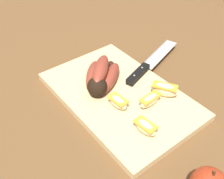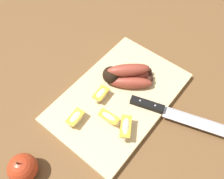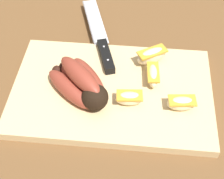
{
  "view_description": "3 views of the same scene",
  "coord_description": "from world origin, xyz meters",
  "px_view_note": "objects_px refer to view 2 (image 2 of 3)",
  "views": [
    {
      "loc": [
        -0.42,
        0.37,
        0.51
      ],
      "look_at": [
        -0.0,
        0.04,
        0.05
      ],
      "focal_mm": 43.85,
      "sensor_mm": 36.0,
      "label": 1
    },
    {
      "loc": [
        -0.32,
        -0.21,
        0.63
      ],
      "look_at": [
        -0.02,
        0.03,
        0.06
      ],
      "focal_mm": 38.73,
      "sensor_mm": 36.0,
      "label": 2
    },
    {
      "loc": [
        -0.04,
        0.49,
        0.56
      ],
      "look_at": [
        -0.0,
        0.03,
        0.03
      ],
      "focal_mm": 54.36,
      "sensor_mm": 36.0,
      "label": 3
    }
  ],
  "objects_px": {
    "chefs_knife": "(163,110)",
    "apple_wedge_far": "(109,118)",
    "apple_wedge_middle": "(76,118)",
    "banana_bunch": "(127,75)",
    "apple_wedge_near": "(101,95)",
    "whole_apple": "(23,168)",
    "apple_wedge_extra": "(126,128)"
  },
  "relations": [
    {
      "from": "apple_wedge_near",
      "to": "apple_wedge_extra",
      "type": "xyz_separation_m",
      "value": [
        -0.04,
        -0.12,
        0.01
      ]
    },
    {
      "from": "banana_bunch",
      "to": "apple_wedge_middle",
      "type": "xyz_separation_m",
      "value": [
        -0.2,
        0.02,
        -0.01
      ]
    },
    {
      "from": "apple_wedge_middle",
      "to": "whole_apple",
      "type": "bearing_deg",
      "value": 178.02
    },
    {
      "from": "apple_wedge_near",
      "to": "chefs_knife",
      "type": "bearing_deg",
      "value": -65.85
    },
    {
      "from": "apple_wedge_middle",
      "to": "apple_wedge_near",
      "type": "bearing_deg",
      "value": -2.01
    },
    {
      "from": "apple_wedge_near",
      "to": "whole_apple",
      "type": "bearing_deg",
      "value": 178.01
    },
    {
      "from": "apple_wedge_middle",
      "to": "apple_wedge_far",
      "type": "bearing_deg",
      "value": -50.65
    },
    {
      "from": "banana_bunch",
      "to": "apple_wedge_near",
      "type": "bearing_deg",
      "value": 168.82
    },
    {
      "from": "whole_apple",
      "to": "chefs_knife",
      "type": "bearing_deg",
      "value": -26.49
    },
    {
      "from": "apple_wedge_near",
      "to": "apple_wedge_extra",
      "type": "distance_m",
      "value": 0.13
    },
    {
      "from": "apple_wedge_far",
      "to": "apple_wedge_extra",
      "type": "bearing_deg",
      "value": -86.48
    },
    {
      "from": "apple_wedge_extra",
      "to": "apple_wedge_near",
      "type": "bearing_deg",
      "value": 70.92
    },
    {
      "from": "apple_wedge_middle",
      "to": "apple_wedge_far",
      "type": "height_order",
      "value": "same"
    },
    {
      "from": "banana_bunch",
      "to": "apple_wedge_far",
      "type": "relative_size",
      "value": 2.35
    },
    {
      "from": "banana_bunch",
      "to": "apple_wedge_extra",
      "type": "xyz_separation_m",
      "value": [
        -0.14,
        -0.1,
        -0.01
      ]
    },
    {
      "from": "whole_apple",
      "to": "banana_bunch",
      "type": "bearing_deg",
      "value": -4.41
    },
    {
      "from": "banana_bunch",
      "to": "whole_apple",
      "type": "height_order",
      "value": "banana_bunch"
    },
    {
      "from": "chefs_knife",
      "to": "apple_wedge_middle",
      "type": "bearing_deg",
      "value": 136.09
    },
    {
      "from": "chefs_knife",
      "to": "apple_wedge_near",
      "type": "height_order",
      "value": "apple_wedge_near"
    },
    {
      "from": "banana_bunch",
      "to": "chefs_knife",
      "type": "height_order",
      "value": "banana_bunch"
    },
    {
      "from": "apple_wedge_near",
      "to": "apple_wedge_middle",
      "type": "xyz_separation_m",
      "value": [
        -0.1,
        0.0,
        0.0
      ]
    },
    {
      "from": "chefs_knife",
      "to": "apple_wedge_middle",
      "type": "xyz_separation_m",
      "value": [
        -0.18,
        0.17,
        0.01
      ]
    },
    {
      "from": "chefs_knife",
      "to": "apple_wedge_middle",
      "type": "distance_m",
      "value": 0.25
    },
    {
      "from": "banana_bunch",
      "to": "chefs_knife",
      "type": "xyz_separation_m",
      "value": [
        -0.02,
        -0.15,
        -0.02
      ]
    },
    {
      "from": "chefs_knife",
      "to": "apple_wedge_far",
      "type": "relative_size",
      "value": 4.14
    },
    {
      "from": "apple_wedge_near",
      "to": "whole_apple",
      "type": "xyz_separation_m",
      "value": [
        -0.28,
        0.01,
        0.0
      ]
    },
    {
      "from": "apple_wedge_middle",
      "to": "apple_wedge_extra",
      "type": "bearing_deg",
      "value": -63.96
    },
    {
      "from": "banana_bunch",
      "to": "apple_wedge_middle",
      "type": "bearing_deg",
      "value": 173.46
    },
    {
      "from": "apple_wedge_far",
      "to": "whole_apple",
      "type": "height_order",
      "value": "whole_apple"
    },
    {
      "from": "apple_wedge_far",
      "to": "apple_wedge_near",
      "type": "bearing_deg",
      "value": 55.83
    },
    {
      "from": "banana_bunch",
      "to": "apple_wedge_near",
      "type": "height_order",
      "value": "banana_bunch"
    },
    {
      "from": "banana_bunch",
      "to": "whole_apple",
      "type": "bearing_deg",
      "value": 175.59
    }
  ]
}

